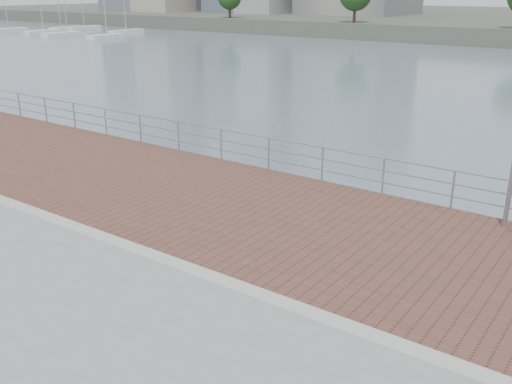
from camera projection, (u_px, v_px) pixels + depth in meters
The scene contains 5 objects.
water at pixel (204, 353), 12.89m from camera, with size 400.00×400.00×0.00m, color slate.
brick_lane at pixel (292, 221), 14.95m from camera, with size 40.00×6.80×0.02m, color brown.
curb at pixel (201, 273), 12.20m from camera, with size 40.00×0.40×0.06m, color #B7B5AD.
guardrail at pixel (352, 166), 17.32m from camera, with size 39.06×0.06×1.13m.
marina at pixel (71, 31), 101.67m from camera, with size 27.25×19.33×10.39m.
Camera 1 is at (7.32, -8.14, 5.81)m, focal length 40.00 mm.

